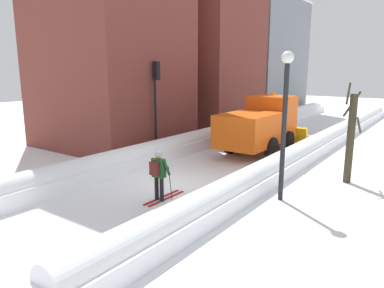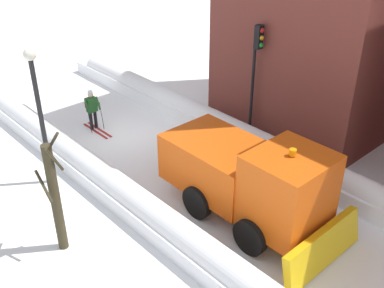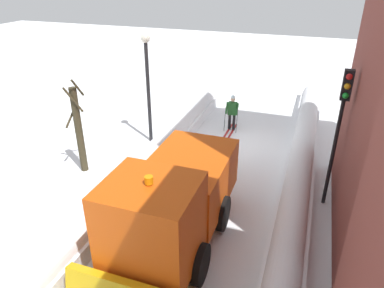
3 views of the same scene
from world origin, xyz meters
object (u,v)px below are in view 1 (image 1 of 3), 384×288
object	(u,v)px
plow_truck	(261,125)
traffic_light_pole	(156,90)
street_lamp	(285,107)
bare_tree_near	(351,137)
skier	(159,172)

from	to	relation	value
plow_truck	traffic_light_pole	distance (m)	5.67
street_lamp	bare_tree_near	xyz separation A→B (m)	(1.37, 3.32, -1.33)
skier	bare_tree_near	world-z (taller)	bare_tree_near
plow_truck	traffic_light_pole	size ratio (longest dim) A/B	1.27
plow_truck	skier	world-z (taller)	plow_truck
traffic_light_pole	bare_tree_near	size ratio (longest dim) A/B	1.23
skier	traffic_light_pole	xyz separation A→B (m)	(-4.46, 5.02, 2.28)
traffic_light_pole	street_lamp	distance (m)	8.14
traffic_light_pole	bare_tree_near	bearing A→B (deg)	4.75
skier	plow_truck	bearing A→B (deg)	92.34
plow_truck	skier	size ratio (longest dim) A/B	3.31
traffic_light_pole	street_lamp	bearing A→B (deg)	-18.37
traffic_light_pole	bare_tree_near	distance (m)	9.24
street_lamp	bare_tree_near	distance (m)	3.83
plow_truck	skier	xyz separation A→B (m)	(0.35, -8.49, -0.48)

